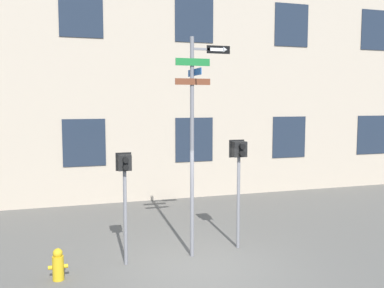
% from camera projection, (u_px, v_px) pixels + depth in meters
% --- Properties ---
extents(ground_plane, '(60.00, 60.00, 0.00)m').
position_uv_depth(ground_plane, '(199.00, 269.00, 9.29)').
color(ground_plane, '#595651').
extents(building_facade, '(24.00, 0.63, 13.22)m').
position_uv_depth(building_facade, '(138.00, 18.00, 15.26)').
color(building_facade, tan).
rests_on(building_facade, ground_plane).
extents(street_sign_pole, '(1.32, 0.94, 5.07)m').
position_uv_depth(street_sign_pole, '(195.00, 128.00, 9.77)').
color(street_sign_pole, slate).
rests_on(street_sign_pole, ground_plane).
extents(pedestrian_signal_left, '(0.35, 0.40, 2.50)m').
position_uv_depth(pedestrian_signal_left, '(125.00, 179.00, 9.35)').
color(pedestrian_signal_left, slate).
rests_on(pedestrian_signal_left, ground_plane).
extents(pedestrian_signal_right, '(0.40, 0.40, 2.69)m').
position_uv_depth(pedestrian_signal_right, '(239.00, 163.00, 10.43)').
color(pedestrian_signal_right, slate).
rests_on(pedestrian_signal_right, ground_plane).
extents(fire_hydrant, '(0.39, 0.23, 0.66)m').
position_uv_depth(fire_hydrant, '(58.00, 265.00, 8.68)').
color(fire_hydrant, gold).
rests_on(fire_hydrant, ground_plane).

